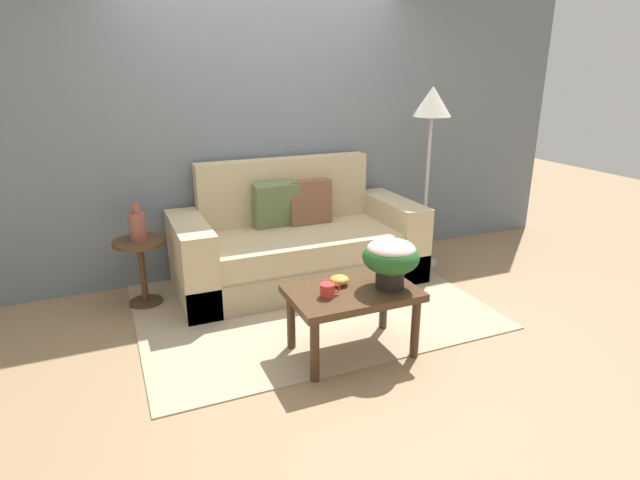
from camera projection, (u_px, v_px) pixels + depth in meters
name	position (u px, v px, depth m)	size (l,w,h in m)	color
ground_plane	(316.00, 314.00, 4.04)	(14.00, 14.00, 0.00)	#997A56
wall_back	(265.00, 123.00, 4.64)	(6.40, 0.12, 2.70)	slate
area_rug	(308.00, 305.00, 4.19)	(2.64, 2.00, 0.01)	tan
couch	(297.00, 246.00, 4.57)	(2.12, 0.92, 1.06)	tan
coffee_table	(353.00, 299.00, 3.38)	(0.83, 0.53, 0.46)	#442D1B
side_table	(141.00, 260.00, 4.10)	(0.41, 0.41, 0.55)	#4C331E
floor_lamp	(431.00, 117.00, 4.63)	(0.34, 0.34, 1.67)	#B2B2B7
potted_plant	(391.00, 257.00, 3.32)	(0.37, 0.37, 0.33)	black
coffee_mug	(328.00, 290.00, 3.24)	(0.14, 0.09, 0.09)	red
snack_bowl	(339.00, 280.00, 3.42)	(0.13, 0.13, 0.07)	gold
table_vase	(138.00, 225.00, 4.02)	(0.13, 0.13, 0.29)	#934C42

